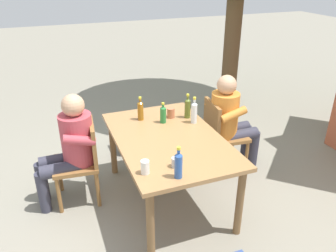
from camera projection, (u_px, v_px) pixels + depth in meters
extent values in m
plane|color=gray|center=(168.00, 198.00, 3.62)|extent=(24.00, 24.00, 0.00)
cube|color=#A37547|center=(168.00, 139.00, 3.30)|extent=(1.56, 1.00, 0.04)
cylinder|color=brown|center=(113.00, 147.00, 3.92)|extent=(0.07, 0.07, 0.71)
cylinder|color=brown|center=(151.00, 226.00, 2.74)|extent=(0.07, 0.07, 0.71)
cylinder|color=brown|center=(179.00, 135.00, 4.19)|extent=(0.07, 0.07, 0.71)
cylinder|color=brown|center=(240.00, 202.00, 3.01)|extent=(0.07, 0.07, 0.71)
cube|color=olive|center=(226.00, 135.00, 4.01)|extent=(0.48, 0.48, 0.04)
cube|color=olive|center=(212.00, 120.00, 3.86)|extent=(0.42, 0.08, 0.42)
cylinder|color=olive|center=(246.00, 157.00, 3.99)|extent=(0.04, 0.04, 0.41)
cylinder|color=olive|center=(232.00, 142.00, 4.32)|extent=(0.04, 0.04, 0.41)
cylinder|color=olive|center=(217.00, 162.00, 3.90)|extent=(0.04, 0.04, 0.41)
cylinder|color=olive|center=(205.00, 146.00, 4.22)|extent=(0.04, 0.04, 0.41)
cube|color=olive|center=(76.00, 164.00, 3.44)|extent=(0.48, 0.48, 0.04)
cube|color=olive|center=(93.00, 142.00, 3.39)|extent=(0.42, 0.08, 0.42)
cylinder|color=olive|center=(60.00, 175.00, 3.66)|extent=(0.04, 0.04, 0.41)
cylinder|color=olive|center=(59.00, 196.00, 3.33)|extent=(0.04, 0.04, 0.41)
cylinder|color=olive|center=(95.00, 170.00, 3.75)|extent=(0.04, 0.04, 0.41)
cylinder|color=olive|center=(98.00, 190.00, 3.42)|extent=(0.04, 0.04, 0.41)
cylinder|color=orange|center=(224.00, 115.00, 3.87)|extent=(0.32, 0.32, 0.52)
sphere|color=tan|center=(227.00, 85.00, 3.71)|extent=(0.22, 0.22, 0.22)
cylinder|color=#383847|center=(241.00, 135.00, 3.97)|extent=(0.14, 0.40, 0.14)
cylinder|color=#383847|center=(254.00, 149.00, 4.13)|extent=(0.11, 0.11, 0.45)
cylinder|color=orange|center=(234.00, 115.00, 3.68)|extent=(0.09, 0.31, 0.16)
cylinder|color=#383847|center=(234.00, 129.00, 4.12)|extent=(0.14, 0.40, 0.14)
cylinder|color=#383847|center=(246.00, 142.00, 4.28)|extent=(0.11, 0.11, 0.45)
cylinder|color=orange|center=(217.00, 103.00, 3.99)|extent=(0.09, 0.31, 0.16)
cylinder|color=#B7424C|center=(77.00, 139.00, 3.34)|extent=(0.32, 0.32, 0.52)
sphere|color=tan|center=(73.00, 105.00, 3.18)|extent=(0.22, 0.22, 0.22)
cylinder|color=#383847|center=(59.00, 160.00, 3.46)|extent=(0.14, 0.40, 0.14)
cylinder|color=#383847|center=(43.00, 183.00, 3.50)|extent=(0.11, 0.11, 0.45)
cylinder|color=#B7424C|center=(74.00, 124.00, 3.46)|extent=(0.09, 0.31, 0.16)
cylinder|color=#383847|center=(61.00, 170.00, 3.31)|extent=(0.14, 0.40, 0.14)
cylinder|color=#383847|center=(43.00, 192.00, 3.34)|extent=(0.11, 0.11, 0.45)
cylinder|color=#B7424C|center=(79.00, 140.00, 3.14)|extent=(0.09, 0.31, 0.16)
cylinder|color=#287A38|center=(163.00, 115.00, 3.55)|extent=(0.06, 0.06, 0.16)
cone|color=#287A38|center=(163.00, 107.00, 3.51)|extent=(0.06, 0.06, 0.02)
cylinder|color=#287A38|center=(163.00, 105.00, 3.50)|extent=(0.03, 0.03, 0.02)
cylinder|color=yellow|center=(163.00, 103.00, 3.50)|extent=(0.03, 0.03, 0.02)
cylinder|color=#566623|center=(187.00, 109.00, 3.66)|extent=(0.06, 0.06, 0.20)
cone|color=#566623|center=(188.00, 99.00, 3.61)|extent=(0.06, 0.06, 0.03)
cylinder|color=#566623|center=(188.00, 97.00, 3.60)|extent=(0.03, 0.03, 0.03)
cylinder|color=yellow|center=(188.00, 95.00, 3.59)|extent=(0.03, 0.03, 0.02)
cylinder|color=#996019|center=(141.00, 112.00, 3.61)|extent=(0.06, 0.06, 0.19)
cone|color=#996019|center=(140.00, 102.00, 3.57)|extent=(0.06, 0.06, 0.03)
cylinder|color=#996019|center=(140.00, 100.00, 3.55)|extent=(0.03, 0.03, 0.03)
cylinder|color=yellow|center=(140.00, 98.00, 3.54)|extent=(0.03, 0.03, 0.02)
cylinder|color=#2D56A3|center=(178.00, 167.00, 2.63)|extent=(0.06, 0.06, 0.20)
cone|color=#2D56A3|center=(179.00, 154.00, 2.58)|extent=(0.06, 0.06, 0.03)
cylinder|color=#2D56A3|center=(179.00, 151.00, 2.57)|extent=(0.03, 0.03, 0.03)
cylinder|color=yellow|center=(179.00, 148.00, 2.56)|extent=(0.03, 0.03, 0.02)
cylinder|color=white|center=(194.00, 114.00, 3.54)|extent=(0.06, 0.06, 0.21)
cone|color=white|center=(194.00, 103.00, 3.49)|extent=(0.06, 0.06, 0.03)
cylinder|color=white|center=(195.00, 101.00, 3.48)|extent=(0.03, 0.03, 0.03)
cylinder|color=yellow|center=(195.00, 98.00, 3.46)|extent=(0.03, 0.03, 0.02)
cylinder|color=#BC6B47|center=(171.00, 113.00, 3.68)|extent=(0.08, 0.08, 0.11)
cylinder|color=white|center=(145.00, 167.00, 2.70)|extent=(0.07, 0.07, 0.12)
cylinder|color=#B2B7BC|center=(176.00, 162.00, 2.79)|extent=(0.07, 0.07, 0.09)
cube|color=black|center=(128.00, 136.00, 4.44)|extent=(0.30, 0.17, 0.46)
cube|color=black|center=(120.00, 143.00, 4.44)|extent=(0.21, 0.06, 0.20)
cylinder|color=brown|center=(233.00, 35.00, 5.37)|extent=(0.26, 0.26, 2.47)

